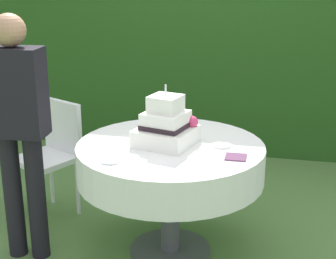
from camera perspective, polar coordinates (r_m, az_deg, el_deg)
ground_plane at (r=3.55m, az=0.26°, el=-13.53°), size 20.00×20.00×0.00m
foliage_hedge at (r=5.23m, az=5.69°, el=13.51°), size 5.09×0.50×2.93m
cake_table at (r=3.26m, az=0.27°, el=-3.75°), size 1.21×1.21×0.77m
wedding_cake at (r=3.19m, az=-0.21°, el=0.35°), size 0.41×0.41×0.39m
serving_plate_near at (r=2.95m, az=-6.59°, el=-3.56°), size 0.11×0.11×0.01m
serving_plate_far at (r=3.20m, az=6.10°, el=-1.81°), size 0.12×0.12×0.01m
serving_plate_left at (r=3.52m, az=1.05°, el=0.12°), size 0.11×0.11×0.01m
napkin_stack at (r=3.02m, az=7.68°, el=-3.10°), size 0.13×0.13×0.01m
garden_chair at (r=3.95m, az=-12.83°, el=-2.01°), size 0.54×0.54×0.89m
standing_person at (r=3.27m, az=-16.62°, el=0.70°), size 0.37×0.23×1.60m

